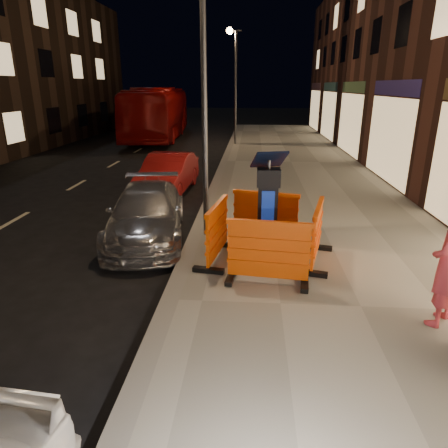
# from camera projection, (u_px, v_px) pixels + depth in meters

# --- Properties ---
(ground_plane) EXTENTS (120.00, 120.00, 0.00)m
(ground_plane) POSITION_uv_depth(u_px,v_px,m) (170.00, 308.00, 6.43)
(ground_plane) COLOR black
(ground_plane) RESTS_ON ground
(sidewalk) EXTENTS (6.00, 60.00, 0.15)m
(sidewalk) POSITION_uv_depth(u_px,v_px,m) (360.00, 311.00, 6.20)
(sidewalk) COLOR gray
(sidewalk) RESTS_ON ground
(kerb) EXTENTS (0.30, 60.00, 0.15)m
(kerb) POSITION_uv_depth(u_px,v_px,m) (170.00, 303.00, 6.40)
(kerb) COLOR slate
(kerb) RESTS_ON ground
(parking_kiosk) EXTENTS (0.75, 0.75, 2.02)m
(parking_kiosk) POSITION_uv_depth(u_px,v_px,m) (267.00, 211.00, 7.49)
(parking_kiosk) COLOR black
(parking_kiosk) RESTS_ON sidewalk
(barrier_front) EXTENTS (1.51, 0.76, 1.13)m
(barrier_front) POSITION_uv_depth(u_px,v_px,m) (268.00, 253.00, 6.74)
(barrier_front) COLOR #EB4D07
(barrier_front) RESTS_ON sidewalk
(barrier_back) EXTENTS (1.55, 0.94, 1.13)m
(barrier_back) POSITION_uv_depth(u_px,v_px,m) (265.00, 217.00, 8.53)
(barrier_back) COLOR #EB4D07
(barrier_back) RESTS_ON sidewalk
(barrier_kerbside) EXTENTS (0.83, 1.53, 1.13)m
(barrier_kerbside) POSITION_uv_depth(u_px,v_px,m) (217.00, 232.00, 7.70)
(barrier_kerbside) COLOR #EB4D07
(barrier_kerbside) RESTS_ON sidewalk
(barrier_bldgside) EXTENTS (0.92, 1.55, 1.13)m
(barrier_bldgside) POSITION_uv_depth(u_px,v_px,m) (317.00, 234.00, 7.57)
(barrier_bldgside) COLOR #EB4D07
(barrier_bldgside) RESTS_ON sidewalk
(car_silver) EXTENTS (2.28, 4.29, 1.18)m
(car_silver) POSITION_uv_depth(u_px,v_px,m) (148.00, 237.00, 9.40)
(car_silver) COLOR silver
(car_silver) RESTS_ON ground
(car_red) EXTENTS (1.55, 3.90, 1.26)m
(car_red) POSITION_uv_depth(u_px,v_px,m) (169.00, 192.00, 13.36)
(car_red) COLOR maroon
(car_red) RESTS_ON ground
(bus_doubledecker) EXTENTS (3.56, 11.88, 3.26)m
(bus_doubledecker) POSITION_uv_depth(u_px,v_px,m) (159.00, 138.00, 26.94)
(bus_doubledecker) COLOR maroon
(bus_doubledecker) RESTS_ON ground
(man) EXTENTS (0.76, 0.79, 1.82)m
(man) POSITION_uv_depth(u_px,v_px,m) (448.00, 265.00, 5.47)
(man) COLOR #BC343F
(man) RESTS_ON sidewalk
(street_lamp_mid) EXTENTS (0.12, 0.12, 6.00)m
(street_lamp_mid) POSITION_uv_depth(u_px,v_px,m) (204.00, 97.00, 8.20)
(street_lamp_mid) COLOR #3F3F44
(street_lamp_mid) RESTS_ON sidewalk
(street_lamp_far) EXTENTS (0.12, 0.12, 6.00)m
(street_lamp_far) POSITION_uv_depth(u_px,v_px,m) (236.00, 90.00, 22.33)
(street_lamp_far) COLOR #3F3F44
(street_lamp_far) RESTS_ON sidewalk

